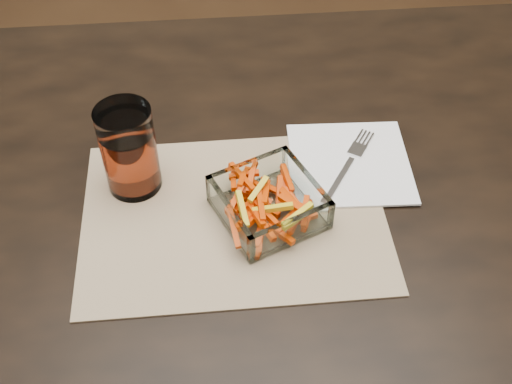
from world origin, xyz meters
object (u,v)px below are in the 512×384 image
glass_bowl (269,204)px  tumbler (130,152)px  fork (350,162)px  dining_table (306,203)px

glass_bowl → tumbler: (-0.20, 0.08, 0.05)m
glass_bowl → fork: (0.14, 0.09, -0.02)m
tumbler → fork: size_ratio=0.91×
fork → glass_bowl: bearing=-113.7°
dining_table → tumbler: tumbler is taller
tumbler → fork: bearing=2.0°
dining_table → tumbler: size_ratio=11.00×
dining_table → fork: 0.12m
dining_table → tumbler: (-0.28, -0.02, 0.16)m
glass_bowl → tumbler: size_ratio=1.25×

